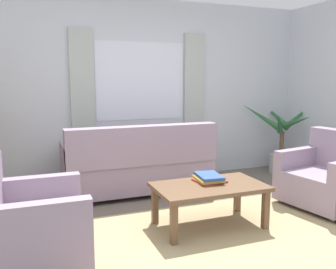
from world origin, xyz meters
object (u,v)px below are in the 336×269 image
object	(u,v)px
coffee_table	(210,190)
couch	(139,165)
armchair_right	(328,177)
potted_plant	(281,143)
armchair_left	(26,224)
book_stack_on_table	(209,178)

from	to	relation	value
coffee_table	couch	bearing A→B (deg)	104.71
armchair_right	couch	bearing A→B (deg)	-133.76
armchair_right	potted_plant	size ratio (longest dim) A/B	0.80
armchair_left	potted_plant	size ratio (longest dim) A/B	0.73
potted_plant	book_stack_on_table	bearing A→B (deg)	-144.86
couch	armchair_left	world-z (taller)	couch
armchair_right	book_stack_on_table	bearing A→B (deg)	-102.57
couch	armchair_left	bearing A→B (deg)	47.58
armchair_left	armchair_right	bearing A→B (deg)	-85.59
armchair_left	book_stack_on_table	size ratio (longest dim) A/B	2.53
armchair_right	book_stack_on_table	world-z (taller)	armchair_right
armchair_left	potted_plant	bearing A→B (deg)	-65.08
armchair_right	potted_plant	distance (m)	1.58
coffee_table	potted_plant	world-z (taller)	potted_plant
armchair_right	book_stack_on_table	size ratio (longest dim) A/B	2.79
couch	potted_plant	distance (m)	2.44
coffee_table	book_stack_on_table	distance (m)	0.15
armchair_left	coffee_table	size ratio (longest dim) A/B	0.80
book_stack_on_table	coffee_table	bearing A→B (deg)	-113.57
book_stack_on_table	potted_plant	world-z (taller)	potted_plant
book_stack_on_table	potted_plant	size ratio (longest dim) A/B	0.29
couch	armchair_right	xyz separation A→B (m)	(1.92, -1.28, -0.01)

